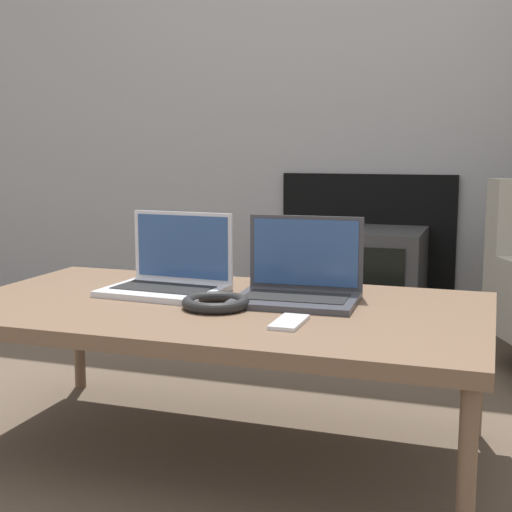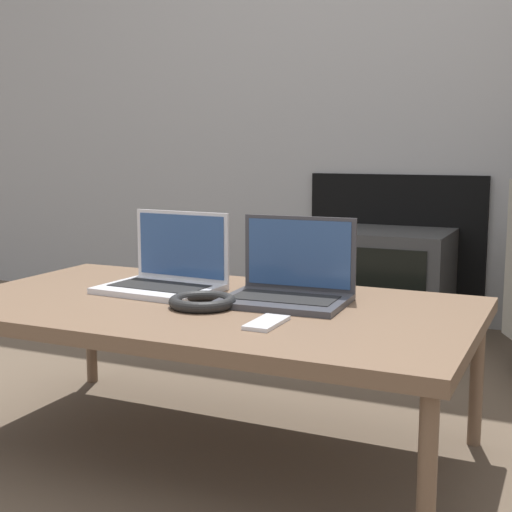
{
  "view_description": "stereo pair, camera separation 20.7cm",
  "coord_description": "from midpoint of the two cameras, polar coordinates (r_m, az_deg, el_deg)",
  "views": [
    {
      "loc": [
        0.66,
        -1.32,
        0.79
      ],
      "look_at": [
        0.0,
        0.63,
        0.48
      ],
      "focal_mm": 50.0,
      "sensor_mm": 36.0,
      "label": 1
    },
    {
      "loc": [
        0.85,
        -1.24,
        0.79
      ],
      "look_at": [
        0.0,
        0.63,
        0.48
      ],
      "focal_mm": 50.0,
      "sensor_mm": 36.0,
      "label": 2
    }
  ],
  "objects": [
    {
      "name": "ground_plane",
      "position": [
        1.68,
        -11.07,
        -19.51
      ],
      "size": [
        14.0,
        14.0,
        0.0
      ],
      "primitive_type": "plane",
      "color": "brown"
    },
    {
      "name": "wall_back",
      "position": [
        3.4,
        5.96,
        17.0
      ],
      "size": [
        7.0,
        0.08,
        2.6
      ],
      "color": "#999999",
      "rests_on": "ground_plane"
    },
    {
      "name": "table",
      "position": [
        1.82,
        -6.32,
        -4.68
      ],
      "size": [
        1.34,
        0.75,
        0.4
      ],
      "color": "brown",
      "rests_on": "ground_plane"
    },
    {
      "name": "laptop_left",
      "position": [
        1.98,
        -9.86,
        -1.52
      ],
      "size": [
        0.32,
        0.25,
        0.21
      ],
      "rotation": [
        0.0,
        0.0,
        -0.06
      ],
      "color": "silver",
      "rests_on": "table"
    },
    {
      "name": "laptop_right",
      "position": [
        1.84,
        0.27,
        -2.2
      ],
      "size": [
        0.32,
        0.25,
        0.21
      ],
      "rotation": [
        0.0,
        0.0,
        0.05
      ],
      "color": "#38383D",
      "rests_on": "table"
    },
    {
      "name": "headphones",
      "position": [
        1.76,
        -6.62,
        -3.76
      ],
      "size": [
        0.17,
        0.17,
        0.03
      ],
      "color": "black",
      "rests_on": "table"
    },
    {
      "name": "phone",
      "position": [
        1.6,
        -1.05,
        -5.36
      ],
      "size": [
        0.06,
        0.14,
        0.01
      ],
      "color": "silver",
      "rests_on": "table"
    },
    {
      "name": "tv",
      "position": [
        3.13,
        6.21,
        -1.87
      ],
      "size": [
        0.57,
        0.44,
        0.44
      ],
      "color": "#383838",
      "rests_on": "ground_plane"
    }
  ]
}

